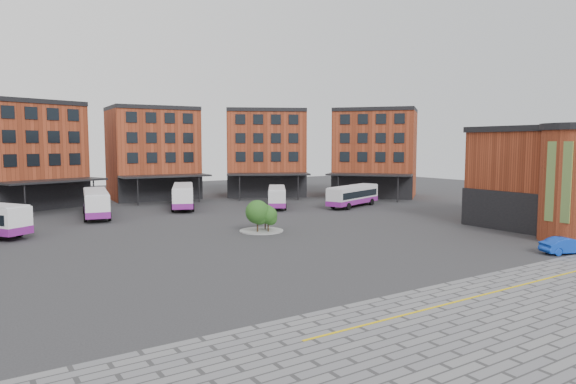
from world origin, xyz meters
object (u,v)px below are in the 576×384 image
blue_car (566,246)px  bus_f (353,195)px  bus_d (183,196)px  bus_e (277,196)px  bus_c (96,203)px  tree_island (262,215)px

blue_car → bus_f: bearing=11.8°
bus_d → bus_e: 12.80m
bus_d → bus_f: size_ratio=1.08×
bus_c → blue_car: bearing=-46.7°
tree_island → bus_d: bearing=89.0°
tree_island → bus_f: tree_island is taller
bus_c → blue_car: bus_c is taller
bus_c → tree_island: bearing=-49.0°
bus_c → bus_e: 23.50m
bus_e → tree_island: bearing=-94.3°
bus_c → bus_f: (32.43, -8.96, -0.15)m
bus_d → blue_car: bearing=-49.2°
bus_d → bus_e: size_ratio=1.20×
bus_c → bus_f: bearing=-4.7°
bus_d → bus_f: bus_d is taller
tree_island → bus_d: tree_island is taller
bus_f → blue_car: bearing=-30.4°
bus_c → bus_d: bearing=21.8°
bus_d → bus_e: (11.32, -5.96, -0.23)m
blue_car → bus_c: bearing=54.2°
bus_f → bus_e: bearing=-140.5°
tree_island → bus_f: (20.93, 10.79, -0.09)m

